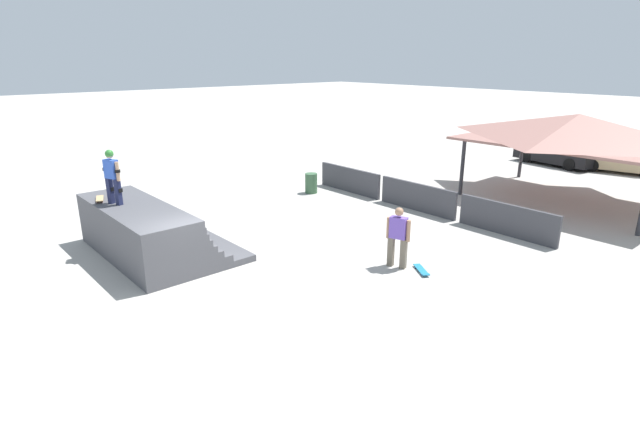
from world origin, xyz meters
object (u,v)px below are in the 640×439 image
(bystander_walking, at_px, (398,234))
(parked_car_tan, at_px, (625,161))
(skateboard_on_ground, at_px, (422,270))
(trash_bin, at_px, (311,183))
(skateboard_on_deck, at_px, (100,199))
(skater_on_deck, at_px, (112,173))
(parked_car_black, at_px, (556,154))

(bystander_walking, xyz_separation_m, parked_car_tan, (-0.33, 17.93, -0.35))
(skateboard_on_ground, xyz_separation_m, trash_bin, (-8.38, 3.11, 0.37))
(skateboard_on_deck, height_order, skateboard_on_ground, skateboard_on_deck)
(skater_on_deck, height_order, parked_car_black, skater_on_deck)
(bystander_walking, relative_size, skateboard_on_ground, 2.17)
(skater_on_deck, relative_size, parked_car_tan, 0.33)
(skater_on_deck, distance_m, parked_car_black, 22.82)
(bystander_walking, height_order, skateboard_on_ground, bystander_walking)
(skater_on_deck, height_order, skateboard_on_deck, skater_on_deck)
(bystander_walking, bearing_deg, skateboard_on_deck, 21.45)
(skateboard_on_ground, bearing_deg, bystander_walking, -129.66)
(parked_car_black, bearing_deg, skateboard_on_ground, -67.17)
(bystander_walking, height_order, trash_bin, bystander_walking)
(trash_bin, distance_m, parked_car_black, 14.46)
(skater_on_deck, height_order, parked_car_tan, skater_on_deck)
(skateboard_on_ground, xyz_separation_m, parked_car_black, (-4.20, 16.95, 0.54))
(skateboard_on_deck, bearing_deg, skateboard_on_ground, 57.88)
(bystander_walking, relative_size, trash_bin, 2.03)
(trash_bin, height_order, parked_car_tan, parked_car_tan)
(parked_car_tan, bearing_deg, skateboard_on_ground, -98.47)
(skateboard_on_deck, relative_size, bystander_walking, 0.45)
(skater_on_deck, bearing_deg, parked_car_black, 64.07)
(skateboard_on_deck, bearing_deg, bystander_walking, 59.55)
(parked_car_black, height_order, parked_car_tan, same)
(parked_car_black, bearing_deg, skateboard_on_deck, -88.96)
(bystander_walking, xyz_separation_m, parked_car_black, (-3.50, 17.18, -0.36))
(parked_car_black, bearing_deg, parked_car_tan, 22.16)
(trash_bin, relative_size, parked_car_black, 0.19)
(skater_on_deck, bearing_deg, bystander_walking, 22.49)
(skater_on_deck, distance_m, trash_bin, 9.15)
(skateboard_on_deck, xyz_separation_m, parked_car_tan, (6.33, 23.58, -1.00))
(trash_bin, distance_m, parked_car_tan, 16.33)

